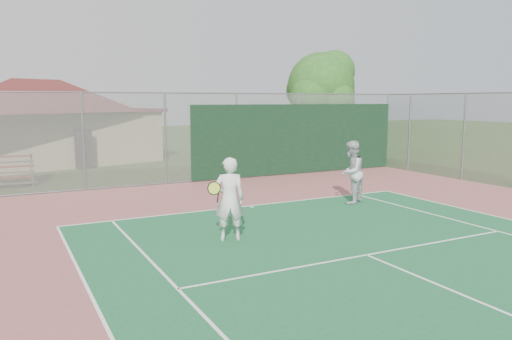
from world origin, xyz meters
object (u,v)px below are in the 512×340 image
at_px(clubhouse, 35,113).
at_px(player_white_front, 229,200).
at_px(player_grey_back, 351,173).
at_px(tree, 323,89).

relative_size(clubhouse, player_white_front, 6.89).
distance_m(clubhouse, player_grey_back, 17.67).
height_order(clubhouse, player_white_front, clubhouse).
bearing_deg(player_white_front, tree, -113.96).
distance_m(clubhouse, tree, 14.92).
relative_size(clubhouse, tree, 2.28).
bearing_deg(player_grey_back, clubhouse, -93.32).
xyz_separation_m(clubhouse, player_grey_back, (7.95, -15.70, -1.58)).
bearing_deg(clubhouse, player_grey_back, -77.93).
relative_size(player_white_front, player_grey_back, 0.98).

